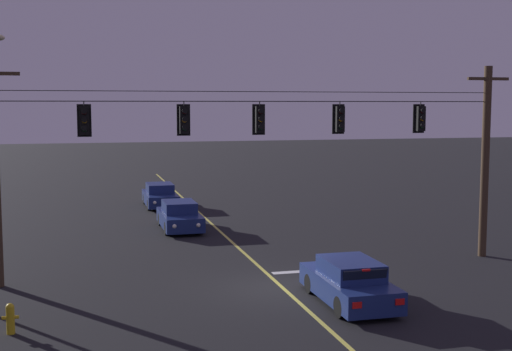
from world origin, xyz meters
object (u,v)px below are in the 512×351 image
Objects in this scene: traffic_light_left_inner at (184,120)px; traffic_light_right_inner at (340,119)px; traffic_light_leftmost at (84,120)px; traffic_light_centre at (260,119)px; traffic_light_rightmost at (421,119)px; car_oncoming_trailing at (160,196)px; fire_hydrant at (10,318)px; car_oncoming_lead at (180,216)px; car_waiting_near_lane at (349,283)px.

traffic_light_right_inner is (5.87, 0.00, 0.00)m from traffic_light_left_inner.
traffic_light_centre is (6.18, 0.00, 0.00)m from traffic_light_leftmost.
traffic_light_rightmost is (12.63, 0.00, 0.00)m from traffic_light_leftmost.
traffic_light_left_inner is 0.28× the size of car_oncoming_trailing.
traffic_light_right_inner reaches higher than fire_hydrant.
traffic_light_rightmost is 16.41m from fire_hydrant.
traffic_light_centre is 11.00m from fire_hydrant.
traffic_light_centre is 1.00× the size of traffic_light_rightmost.
traffic_light_right_inner is 3.34m from traffic_light_rightmost.
traffic_light_left_inner and traffic_light_right_inner have the same top height.
traffic_light_left_inner is 9.10m from fire_hydrant.
traffic_light_right_inner is at bearing 24.16° from fire_hydrant.
car_oncoming_trailing is 5.26× the size of fire_hydrant.
car_oncoming_lead is at bearing 64.94° from fire_hydrant.
traffic_light_right_inner is 13.49m from fire_hydrant.
traffic_light_centre is at bearing 180.00° from traffic_light_right_inner.
traffic_light_rightmost is 13.08m from car_oncoming_lead.
traffic_light_left_inner is at bearing -96.81° from car_oncoming_lead.
car_waiting_near_lane is at bearing -76.51° from car_oncoming_lead.
fire_hydrant is at bearing -112.27° from traffic_light_leftmost.
fire_hydrant is at bearing -115.06° from car_oncoming_lead.
car_waiting_near_lane is 21.76m from car_oncoming_trailing.
car_oncoming_trailing is (-3.36, 21.50, -0.00)m from car_waiting_near_lane.
traffic_light_left_inner is 1.00× the size of traffic_light_centre.
car_waiting_near_lane is 14.12m from car_oncoming_lead.
traffic_light_right_inner is 0.28× the size of car_oncoming_trailing.
car_oncoming_trailing is (-0.06, 7.77, 0.00)m from car_oncoming_lead.
car_oncoming_trailing is 22.80m from fire_hydrant.
fire_hydrant is (-14.72, -5.10, -5.15)m from traffic_light_rightmost.
traffic_light_left_inner is (3.42, 0.00, 0.00)m from traffic_light_leftmost.
traffic_light_left_inner and traffic_light_centre have the same top height.
traffic_light_left_inner and traffic_light_rightmost have the same top height.
traffic_light_leftmost and traffic_light_centre have the same top height.
traffic_light_leftmost is 0.28× the size of car_oncoming_trailing.
traffic_light_left_inner is 2.76m from traffic_light_centre.
traffic_light_leftmost is 12.63m from traffic_light_rightmost.
car_waiting_near_lane is at bearing 2.00° from fire_hydrant.
car_waiting_near_lane reaches higher than fire_hydrant.
car_oncoming_trailing is at bearing 95.98° from traffic_light_centre.
traffic_light_rightmost is at bearing 19.12° from fire_hydrant.
traffic_light_centre is at bearing 0.00° from traffic_light_leftmost.
fire_hydrant is at bearing -148.33° from traffic_light_centre.
traffic_light_leftmost is 0.28× the size of car_oncoming_lead.
traffic_light_centre is 0.28× the size of car_oncoming_trailing.
traffic_light_leftmost is 1.00× the size of traffic_light_rightmost.
traffic_light_right_inner reaches higher than car_waiting_near_lane.
traffic_light_rightmost is (6.45, 0.00, 0.00)m from traffic_light_centre.
traffic_light_right_inner is 11.31m from car_oncoming_lead.
car_oncoming_lead is at bearing 63.41° from traffic_light_leftmost.
car_oncoming_trailing is (-4.86, 16.74, -4.94)m from traffic_light_right_inner.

